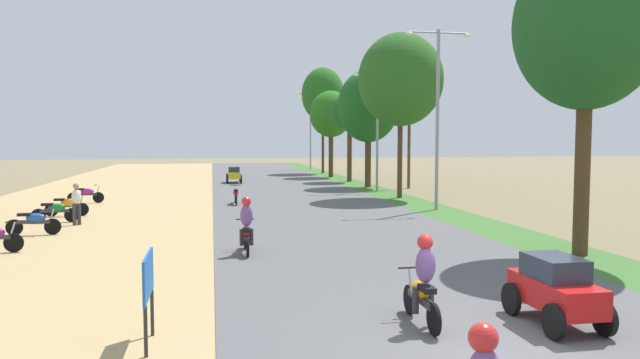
% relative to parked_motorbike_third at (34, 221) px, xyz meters
% --- Properties ---
extents(ground_plane, '(180.00, 180.00, 0.00)m').
position_rel_parked_motorbike_third_xyz_m(ground_plane, '(10.59, -13.16, -0.55)').
color(ground_plane, '#7A6B4C').
extents(road_strip, '(9.00, 140.00, 0.08)m').
position_rel_parked_motorbike_third_xyz_m(road_strip, '(10.59, -13.16, -0.51)').
color(road_strip, '#565659').
rests_on(road_strip, ground).
extents(parked_motorbike_third, '(1.80, 0.54, 0.94)m').
position_rel_parked_motorbike_third_xyz_m(parked_motorbike_third, '(0.00, 0.00, 0.00)').
color(parked_motorbike_third, black).
rests_on(parked_motorbike_third, dirt_shoulder).
extents(parked_motorbike_fourth, '(1.80, 0.54, 0.94)m').
position_rel_parked_motorbike_third_xyz_m(parked_motorbike_fourth, '(-0.07, 3.12, 0.00)').
color(parked_motorbike_fourth, black).
rests_on(parked_motorbike_fourth, dirt_shoulder).
extents(parked_motorbike_fifth, '(1.80, 0.54, 0.94)m').
position_rel_parked_motorbike_third_xyz_m(parked_motorbike_fifth, '(-0.06, 5.00, 0.00)').
color(parked_motorbike_fifth, black).
rests_on(parked_motorbike_fifth, dirt_shoulder).
extents(parked_motorbike_sixth, '(1.80, 0.54, 0.94)m').
position_rel_parked_motorbike_third_xyz_m(parked_motorbike_sixth, '(-0.33, 10.22, 0.00)').
color(parked_motorbike_sixth, black).
rests_on(parked_motorbike_sixth, dirt_shoulder).
extents(street_signboard, '(0.06, 1.30, 1.50)m').
position_rel_parked_motorbike_third_xyz_m(street_signboard, '(5.03, -11.93, 0.55)').
color(street_signboard, '#262628').
rests_on(street_signboard, dirt_shoulder).
extents(pedestrian_on_shoulder, '(0.43, 0.40, 1.62)m').
position_rel_parked_motorbike_third_xyz_m(pedestrian_on_shoulder, '(0.91, 2.22, 0.41)').
color(pedestrian_on_shoulder, '#33333D').
rests_on(pedestrian_on_shoulder, dirt_shoulder).
extents(median_tree_nearest, '(4.02, 4.02, 8.89)m').
position_rel_parked_motorbike_third_xyz_m(median_tree_nearest, '(16.41, -6.55, 5.97)').
color(median_tree_nearest, '#4C351E').
rests_on(median_tree_nearest, median_strip).
extents(median_tree_second, '(4.71, 4.71, 9.15)m').
position_rel_parked_motorbike_third_xyz_m(median_tree_second, '(16.40, 9.87, 6.07)').
color(median_tree_second, '#4C351E').
rests_on(median_tree_second, median_strip).
extents(median_tree_third, '(4.15, 4.15, 7.96)m').
position_rel_parked_motorbike_third_xyz_m(median_tree_third, '(16.53, 17.17, 4.99)').
color(median_tree_third, '#4C351E').
rests_on(median_tree_third, median_strip).
extents(median_tree_fourth, '(2.97, 2.97, 6.79)m').
position_rel_parked_motorbike_third_xyz_m(median_tree_fourth, '(16.48, 22.44, 4.80)').
color(median_tree_fourth, '#4C351E').
rests_on(median_tree_fourth, median_strip).
extents(median_tree_fifth, '(3.65, 3.65, 7.36)m').
position_rel_parked_motorbike_third_xyz_m(median_tree_fifth, '(16.09, 27.67, 4.85)').
color(median_tree_fifth, '#4C351E').
rests_on(median_tree_fifth, median_strip).
extents(median_tree_sixth, '(4.05, 4.05, 10.00)m').
position_rel_parked_motorbike_third_xyz_m(median_tree_sixth, '(16.48, 33.43, 6.94)').
color(median_tree_sixth, '#4C351E').
rests_on(median_tree_sixth, median_strip).
extents(streetlamp_near, '(3.16, 0.20, 8.33)m').
position_rel_parked_motorbike_third_xyz_m(streetlamp_near, '(16.39, 4.36, 4.27)').
color(streetlamp_near, gray).
rests_on(streetlamp_near, median_strip).
extents(streetlamp_mid, '(3.16, 0.20, 7.49)m').
position_rel_parked_motorbike_third_xyz_m(streetlamp_mid, '(16.39, 14.42, 3.84)').
color(streetlamp_mid, gray).
rests_on(streetlamp_mid, median_strip).
extents(streetlamp_far, '(3.16, 0.20, 8.15)m').
position_rel_parked_motorbike_third_xyz_m(streetlamp_far, '(16.39, 40.04, 4.18)').
color(streetlamp_far, gray).
rests_on(streetlamp_far, median_strip).
extents(utility_pole_near, '(1.80, 0.20, 8.42)m').
position_rel_parked_motorbike_third_xyz_m(utility_pole_near, '(19.13, 16.25, 3.84)').
color(utility_pole_near, brown).
rests_on(utility_pole_near, ground).
extents(car_hatchback_red, '(1.04, 2.00, 1.23)m').
position_rel_parked_motorbike_third_xyz_m(car_hatchback_red, '(12.06, -12.19, 0.19)').
color(car_hatchback_red, red).
rests_on(car_hatchback_red, road_strip).
extents(car_sedan_yellow, '(1.10, 2.26, 1.19)m').
position_rel_parked_motorbike_third_xyz_m(car_sedan_yellow, '(7.66, 22.46, 0.19)').
color(car_sedan_yellow, gold).
rests_on(car_sedan_yellow, road_strip).
extents(motorbike_ahead_second, '(0.54, 1.80, 1.66)m').
position_rel_parked_motorbike_third_xyz_m(motorbike_ahead_second, '(9.71, -11.81, 0.30)').
color(motorbike_ahead_second, black).
rests_on(motorbike_ahead_second, road_strip).
extents(motorbike_ahead_third, '(0.54, 1.80, 1.66)m').
position_rel_parked_motorbike_third_xyz_m(motorbike_ahead_third, '(7.02, -4.67, 0.30)').
color(motorbike_ahead_third, black).
rests_on(motorbike_ahead_third, road_strip).
extents(motorbike_ahead_fourth, '(0.54, 1.80, 0.94)m').
position_rel_parked_motorbike_third_xyz_m(motorbike_ahead_fourth, '(7.22, 8.18, 0.02)').
color(motorbike_ahead_fourth, black).
rests_on(motorbike_ahead_fourth, road_strip).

